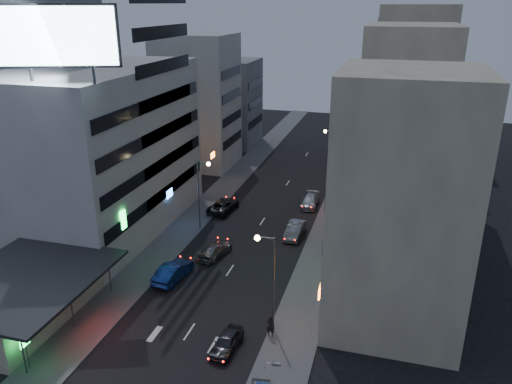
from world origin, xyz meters
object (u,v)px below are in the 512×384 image
at_px(parked_car_right_far, 310,201).
at_px(road_car_blue, 173,272).
at_px(scooter_silver_b, 281,357).
at_px(parked_car_left, 223,205).
at_px(parked_car_right_mid, 295,230).
at_px(person, 271,326).
at_px(scooter_blue, 276,377).
at_px(road_car_silver, 215,250).
at_px(scooter_black_b, 271,373).
at_px(parked_car_right_near, 227,342).

relative_size(parked_car_right_far, road_car_blue, 0.93).
bearing_deg(scooter_silver_b, parked_car_left, 15.84).
xyz_separation_m(parked_car_right_mid, person, (1.82, -17.96, 0.26)).
bearing_deg(scooter_blue, parked_car_right_far, 4.42).
distance_m(road_car_blue, person, 12.29).
distance_m(parked_car_left, road_car_blue, 16.79).
height_order(parked_car_left, scooter_blue, parked_car_left).
distance_m(parked_car_left, scooter_blue, 30.72).
relative_size(road_car_silver, scooter_black_b, 2.47).
height_order(parked_car_right_far, road_car_silver, road_car_silver).
bearing_deg(parked_car_right_far, parked_car_right_mid, -91.05).
xyz_separation_m(parked_car_right_near, parked_car_left, (-9.00, 24.94, 0.08)).
distance_m(road_car_silver, scooter_black_b, 18.83).
bearing_deg(parked_car_left, road_car_blue, 99.03).
height_order(road_car_silver, person, person).
xyz_separation_m(parked_car_right_mid, road_car_silver, (-6.90, -6.69, -0.07)).
relative_size(parked_car_right_mid, parked_car_right_far, 0.99).
relative_size(road_car_blue, road_car_silver, 1.06).
bearing_deg(scooter_silver_b, road_car_silver, 24.23).
distance_m(parked_car_right_near, scooter_silver_b, 4.26).
bearing_deg(road_car_blue, parked_car_right_near, 140.82).
height_order(parked_car_right_mid, parked_car_right_far, parked_car_right_mid).
bearing_deg(scooter_blue, road_car_silver, 30.86).
relative_size(scooter_black_b, scooter_silver_b, 1.16).
relative_size(parked_car_right_near, road_car_silver, 0.82).
relative_size(parked_car_left, scooter_blue, 2.66).
bearing_deg(scooter_blue, scooter_silver_b, 3.64).
bearing_deg(scooter_black_b, road_car_blue, 40.40).
distance_m(parked_car_right_far, road_car_blue, 23.16).
xyz_separation_m(parked_car_left, parked_car_right_far, (10.02, 4.53, -0.07)).
xyz_separation_m(parked_car_right_near, road_car_silver, (-5.96, 13.64, 0.02)).
bearing_deg(parked_car_left, scooter_blue, 121.83).
relative_size(parked_car_right_near, scooter_blue, 1.93).
xyz_separation_m(parked_car_right_near, parked_car_right_mid, (0.94, 20.34, 0.09)).
bearing_deg(parked_car_right_mid, parked_car_left, 156.67).
xyz_separation_m(parked_car_right_near, person, (2.76, 2.38, 0.35)).
xyz_separation_m(road_car_silver, scooter_silver_b, (10.21, -14.08, -0.06)).
distance_m(parked_car_right_near, parked_car_left, 26.51).
bearing_deg(scooter_silver_b, scooter_blue, 173.59).
distance_m(parked_car_right_mid, scooter_blue, 23.29).
xyz_separation_m(parked_car_right_mid, parked_car_left, (-9.94, 4.60, -0.01)).
bearing_deg(scooter_blue, parked_car_left, 24.29).
xyz_separation_m(parked_car_right_far, scooter_blue, (3.43, -32.15, 0.06)).
bearing_deg(road_car_blue, person, 158.04).
bearing_deg(parked_car_right_mid, scooter_black_b, -80.77).
distance_m(parked_car_left, parked_car_right_far, 11.00).
bearing_deg(scooter_black_b, person, 6.22).
bearing_deg(person, scooter_blue, 112.54).
bearing_deg(road_car_blue, scooter_blue, 145.24).
bearing_deg(parked_car_right_far, road_car_blue, -113.66).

